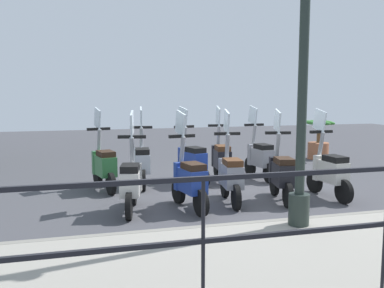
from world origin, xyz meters
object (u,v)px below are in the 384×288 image
Objects in this scene: scooter_far_0 at (260,157)px; scooter_far_4 at (104,165)px; scooter_near_1 at (281,173)px; scooter_near_3 at (189,179)px; lamp_post_near at (303,71)px; scooter_near_0 at (329,171)px; scooter_near_2 at (230,175)px; scooter_near_4 at (131,181)px; scooter_far_1 at (221,158)px; scooter_far_3 at (142,162)px; potted_palm at (318,143)px; scooter_far_2 at (191,160)px.

scooter_far_4 is at bearing 88.35° from scooter_far_0.
scooter_near_1 is 1.00× the size of scooter_near_3.
lamp_post_near reaches higher than scooter_far_4.
scooter_near_0 is at bearing -126.68° from scooter_far_4.
scooter_near_2 is at bearing -85.92° from scooter_near_3.
scooter_near_1 is 1.00× the size of scooter_far_0.
scooter_near_4 is 1.00× the size of scooter_far_1.
scooter_far_3 is at bearing 98.65° from scooter_far_1.
scooter_near_1 is at bearing -19.68° from lamp_post_near.
scooter_near_2 is (1.75, 0.28, -1.60)m from lamp_post_near.
scooter_near_4 is at bearing 86.55° from scooter_near_0.
scooter_far_0 is 2.48m from scooter_far_3.
lamp_post_near is 2.73m from scooter_near_0.
lamp_post_near is 4.25m from scooter_far_4.
scooter_far_3 is (-0.04, 1.63, 0.00)m from scooter_far_1.
scooter_far_0 is (1.77, -0.40, 0.00)m from scooter_near_1.
scooter_far_1 is (1.90, -1.17, 0.00)m from scooter_near_3.
potted_palm is (5.56, -3.68, -1.64)m from lamp_post_near.
scooter_near_0 is 2.26m from scooter_far_1.
scooter_near_3 is (-0.09, 2.52, 0.00)m from scooter_near_0.
scooter_near_2 and scooter_far_0 have the same top height.
scooter_near_0 is at bearing -98.41° from scooter_near_3.
lamp_post_near reaches higher than scooter_near_2.
scooter_near_2 is (-3.81, 3.96, 0.04)m from potted_palm.
potted_palm is at bearing -78.95° from scooter_far_2.
scooter_near_2 is 1.60m from scooter_far_2.
potted_palm is 0.69× the size of scooter_near_3.
scooter_near_4 is (0.01, 3.41, 0.00)m from scooter_near_0.
scooter_near_1 is 2.72m from scooter_far_3.
scooter_far_2 is (-2.23, 4.20, 0.04)m from potted_palm.
scooter_near_4 is (1.65, 1.92, -1.60)m from lamp_post_near.
scooter_near_2 is (0.09, 0.87, 0.00)m from scooter_near_1.
scooter_near_2 is at bearing 173.18° from scooter_far_1.
scooter_far_0 is at bearing -16.13° from lamp_post_near.
scooter_far_0 and scooter_far_2 have the same top height.
scooter_near_4 is at bearing 116.44° from scooter_far_0.
scooter_near_1 is at bearing -163.31° from scooter_far_2.
scooter_near_0 and scooter_far_2 have the same top height.
scooter_far_0 is at bearing -46.61° from scooter_near_4.
scooter_far_1 and scooter_far_2 have the same top height.
scooter_near_4 is 3.41m from scooter_far_0.
lamp_post_near is 3.73m from scooter_far_2.
scooter_near_1 is 1.62m from scooter_near_3.
potted_palm is at bearing -56.48° from scooter_far_0.
scooter_far_4 is (1.59, 2.82, 0.00)m from scooter_near_1.
scooter_near_1 is 0.88m from scooter_near_2.
lamp_post_near reaches higher than potted_palm.
scooter_near_4 is at bearing 123.12° from scooter_far_2.
scooter_far_4 is (1.60, 3.72, 0.00)m from scooter_near_0.
scooter_near_3 is 2.75m from scooter_far_0.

